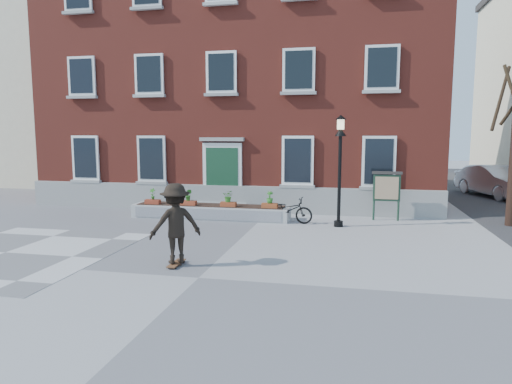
% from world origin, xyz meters
% --- Properties ---
extents(ground, '(100.00, 100.00, 0.00)m').
position_xyz_m(ground, '(0.00, 0.00, 0.00)').
color(ground, gray).
rests_on(ground, ground).
extents(checker_patch, '(6.00, 6.00, 0.01)m').
position_xyz_m(checker_patch, '(-6.00, 1.00, 0.01)').
color(checker_patch, slate).
rests_on(checker_patch, ground).
extents(distant_building, '(10.00, 12.00, 13.00)m').
position_xyz_m(distant_building, '(-18.00, 20.00, 6.50)').
color(distant_building, beige).
rests_on(distant_building, ground).
extents(bicycle, '(1.90, 0.81, 0.97)m').
position_xyz_m(bicycle, '(1.10, 6.87, 0.48)').
color(bicycle, black).
rests_on(bicycle, ground).
extents(parked_car, '(3.30, 5.28, 1.64)m').
position_xyz_m(parked_car, '(10.73, 16.05, 0.82)').
color(parked_car, silver).
rests_on(parked_car, ground).
extents(brick_building, '(18.40, 10.85, 12.60)m').
position_xyz_m(brick_building, '(-2.00, 13.98, 6.30)').
color(brick_building, maroon).
rests_on(brick_building, ground).
extents(planter_assembly, '(6.20, 1.12, 1.15)m').
position_xyz_m(planter_assembly, '(-1.99, 7.18, 0.31)').
color(planter_assembly, '#BAB9B5').
rests_on(planter_assembly, ground).
extents(lamp_post, '(0.40, 0.40, 3.93)m').
position_xyz_m(lamp_post, '(2.96, 6.59, 2.54)').
color(lamp_post, black).
rests_on(lamp_post, ground).
extents(notice_board, '(1.10, 0.16, 1.87)m').
position_xyz_m(notice_board, '(4.68, 8.11, 1.26)').
color(notice_board, '#1B3626').
rests_on(notice_board, ground).
extents(skateboarder, '(1.49, 1.35, 2.08)m').
position_xyz_m(skateboarder, '(-0.87, 0.82, 1.07)').
color(skateboarder, brown).
rests_on(skateboarder, ground).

